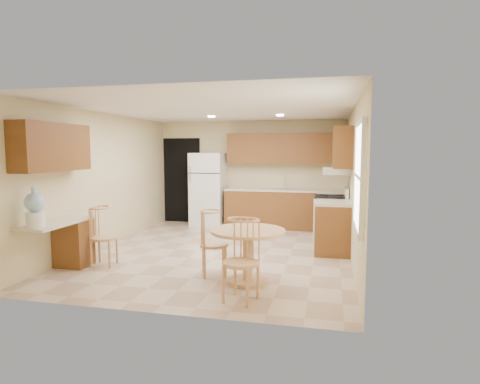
% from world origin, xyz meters
% --- Properties ---
extents(floor, '(5.50, 5.50, 0.00)m').
position_xyz_m(floor, '(0.00, 0.00, 0.00)').
color(floor, tan).
rests_on(floor, ground).
extents(ceiling, '(4.50, 5.50, 0.02)m').
position_xyz_m(ceiling, '(0.00, 0.00, 2.50)').
color(ceiling, white).
rests_on(ceiling, wall_back).
extents(wall_back, '(4.50, 0.02, 2.50)m').
position_xyz_m(wall_back, '(0.00, 2.75, 1.25)').
color(wall_back, beige).
rests_on(wall_back, floor).
extents(wall_front, '(4.50, 0.02, 2.50)m').
position_xyz_m(wall_front, '(0.00, -2.75, 1.25)').
color(wall_front, beige).
rests_on(wall_front, floor).
extents(wall_left, '(0.02, 5.50, 2.50)m').
position_xyz_m(wall_left, '(-2.25, 0.00, 1.25)').
color(wall_left, beige).
rests_on(wall_left, floor).
extents(wall_right, '(0.02, 5.50, 2.50)m').
position_xyz_m(wall_right, '(2.25, 0.00, 1.25)').
color(wall_right, beige).
rests_on(wall_right, floor).
extents(doorway, '(0.90, 0.02, 2.10)m').
position_xyz_m(doorway, '(-1.75, 2.73, 1.05)').
color(doorway, black).
rests_on(doorway, floor).
extents(base_cab_back, '(2.75, 0.60, 0.87)m').
position_xyz_m(base_cab_back, '(0.88, 2.45, 0.43)').
color(base_cab_back, brown).
rests_on(base_cab_back, floor).
extents(counter_back, '(2.75, 0.63, 0.04)m').
position_xyz_m(counter_back, '(0.88, 2.45, 0.89)').
color(counter_back, beige).
rests_on(counter_back, base_cab_back).
extents(base_cab_right_a, '(0.60, 0.59, 0.87)m').
position_xyz_m(base_cab_right_a, '(1.95, 1.85, 0.43)').
color(base_cab_right_a, brown).
rests_on(base_cab_right_a, floor).
extents(counter_right_a, '(0.63, 0.59, 0.04)m').
position_xyz_m(counter_right_a, '(1.95, 1.85, 0.89)').
color(counter_right_a, beige).
rests_on(counter_right_a, base_cab_right_a).
extents(base_cab_right_b, '(0.60, 0.80, 0.87)m').
position_xyz_m(base_cab_right_b, '(1.95, 0.40, 0.43)').
color(base_cab_right_b, brown).
rests_on(base_cab_right_b, floor).
extents(counter_right_b, '(0.63, 0.80, 0.04)m').
position_xyz_m(counter_right_b, '(1.95, 0.40, 0.89)').
color(counter_right_b, beige).
rests_on(counter_right_b, base_cab_right_b).
extents(upper_cab_back, '(2.75, 0.33, 0.70)m').
position_xyz_m(upper_cab_back, '(0.88, 2.58, 1.85)').
color(upper_cab_back, brown).
rests_on(upper_cab_back, wall_back).
extents(upper_cab_right, '(0.33, 2.42, 0.70)m').
position_xyz_m(upper_cab_right, '(2.08, 1.21, 1.85)').
color(upper_cab_right, brown).
rests_on(upper_cab_right, wall_right).
extents(upper_cab_left, '(0.33, 1.40, 0.70)m').
position_xyz_m(upper_cab_left, '(-2.08, -1.60, 1.85)').
color(upper_cab_left, brown).
rests_on(upper_cab_left, wall_left).
extents(sink, '(0.78, 0.44, 0.01)m').
position_xyz_m(sink, '(0.85, 2.45, 0.91)').
color(sink, silver).
rests_on(sink, counter_back).
extents(range_hood, '(0.50, 0.76, 0.14)m').
position_xyz_m(range_hood, '(2.00, 1.18, 1.42)').
color(range_hood, silver).
rests_on(range_hood, upper_cab_right).
extents(desk_pedestal, '(0.48, 0.42, 0.72)m').
position_xyz_m(desk_pedestal, '(-2.00, -1.32, 0.36)').
color(desk_pedestal, brown).
rests_on(desk_pedestal, floor).
extents(desk_top, '(0.50, 1.20, 0.04)m').
position_xyz_m(desk_top, '(-2.00, -1.70, 0.75)').
color(desk_top, beige).
rests_on(desk_top, desk_pedestal).
extents(window, '(0.06, 1.12, 1.30)m').
position_xyz_m(window, '(2.23, -1.85, 1.50)').
color(window, white).
rests_on(window, wall_right).
extents(can_light_a, '(0.14, 0.14, 0.02)m').
position_xyz_m(can_light_a, '(-0.50, 1.20, 2.48)').
color(can_light_a, white).
rests_on(can_light_a, ceiling).
extents(can_light_b, '(0.14, 0.14, 0.02)m').
position_xyz_m(can_light_b, '(0.90, 1.20, 2.48)').
color(can_light_b, white).
rests_on(can_light_b, ceiling).
extents(refrigerator, '(0.77, 0.75, 1.74)m').
position_xyz_m(refrigerator, '(-0.95, 2.40, 0.87)').
color(refrigerator, white).
rests_on(refrigerator, floor).
extents(stove, '(0.65, 0.76, 1.09)m').
position_xyz_m(stove, '(1.92, 1.18, 0.47)').
color(stove, white).
rests_on(stove, floor).
extents(dining_table, '(1.01, 1.01, 0.75)m').
position_xyz_m(dining_table, '(0.82, -1.54, 0.49)').
color(dining_table, tan).
rests_on(dining_table, floor).
extents(chair_table_a, '(0.42, 0.54, 0.94)m').
position_xyz_m(chair_table_a, '(0.27, -1.38, 0.57)').
color(chair_table_a, tan).
rests_on(chair_table_a, floor).
extents(chair_table_b, '(0.44, 0.46, 0.98)m').
position_xyz_m(chair_table_b, '(0.87, -2.28, 0.60)').
color(chair_table_b, tan).
rests_on(chair_table_b, floor).
extents(chair_desk, '(0.41, 0.53, 0.92)m').
position_xyz_m(chair_desk, '(-1.55, -1.29, 0.56)').
color(chair_desk, tan).
rests_on(chair_desk, floor).
extents(water_crock, '(0.26, 0.26, 0.54)m').
position_xyz_m(water_crock, '(-2.00, -2.12, 1.02)').
color(water_crock, white).
rests_on(water_crock, desk_top).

